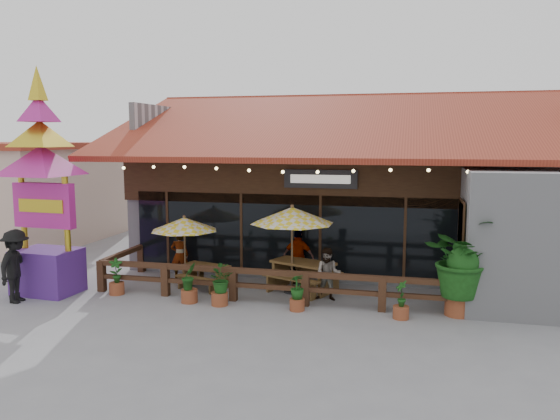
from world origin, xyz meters
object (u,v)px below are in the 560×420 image
(picnic_table_right, at_px, (303,271))
(tropical_plant, at_px, (460,260))
(umbrella_left, at_px, (184,224))
(thai_sign_tower, at_px, (42,167))
(umbrella_right, at_px, (292,216))
(pedestrian, at_px, (16,266))
(picnic_table_left, at_px, (206,272))

(picnic_table_right, bearing_deg, tropical_plant, -16.76)
(umbrella_left, relative_size, thai_sign_tower, 0.31)
(umbrella_right, xyz_separation_m, picnic_table_right, (0.28, 0.25, -1.65))
(tropical_plant, xyz_separation_m, pedestrian, (-11.50, -1.62, -0.42))
(picnic_table_left, relative_size, tropical_plant, 0.68)
(umbrella_left, height_order, umbrella_right, umbrella_right)
(umbrella_right, bearing_deg, tropical_plant, -12.77)
(tropical_plant, bearing_deg, pedestrian, -171.99)
(tropical_plant, height_order, pedestrian, tropical_plant)
(umbrella_right, bearing_deg, picnic_table_left, -179.28)
(umbrella_right, xyz_separation_m, tropical_plant, (4.48, -1.02, -0.82))
(umbrella_left, bearing_deg, thai_sign_tower, -155.61)
(umbrella_right, relative_size, thai_sign_tower, 0.46)
(umbrella_left, height_order, picnic_table_left, umbrella_left)
(picnic_table_right, xyz_separation_m, thai_sign_tower, (-7.06, -1.91, 3.04))
(pedestrian, bearing_deg, umbrella_left, -62.33)
(umbrella_left, xyz_separation_m, picnic_table_right, (3.53, 0.31, -1.29))
(thai_sign_tower, distance_m, pedestrian, 2.81)
(thai_sign_tower, height_order, pedestrian, thai_sign_tower)
(thai_sign_tower, relative_size, pedestrian, 3.45)
(picnic_table_right, xyz_separation_m, pedestrian, (-7.30, -2.89, 0.41))
(picnic_table_left, xyz_separation_m, pedestrian, (-4.41, -2.60, 0.54))
(umbrella_left, relative_size, picnic_table_left, 1.28)
(umbrella_right, relative_size, picnic_table_left, 1.87)
(picnic_table_right, bearing_deg, pedestrian, -158.42)
(umbrella_right, distance_m, tropical_plant, 4.67)
(thai_sign_tower, bearing_deg, tropical_plant, 3.26)
(picnic_table_left, xyz_separation_m, picnic_table_right, (2.88, 0.28, 0.13))
(umbrella_right, xyz_separation_m, pedestrian, (-7.02, -2.63, -1.24))
(picnic_table_right, distance_m, pedestrian, 7.86)
(umbrella_right, height_order, pedestrian, umbrella_right)
(umbrella_left, bearing_deg, pedestrian, -145.58)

